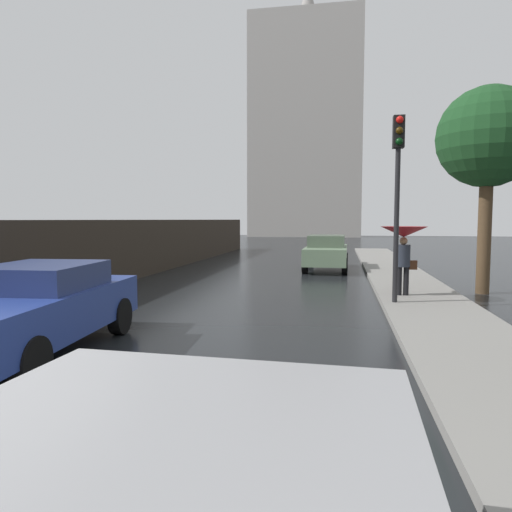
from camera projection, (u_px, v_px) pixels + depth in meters
car_blue_near_kerb at (36, 307)px, 7.34m from camera, size 2.08×4.40×1.42m
car_green_mid_road at (327, 252)px, 19.58m from camera, size 1.83×4.46×1.48m
pedestrian_with_umbrella_near at (404, 239)px, 12.15m from camera, size 1.20×1.20×1.82m
traffic_light at (398, 174)px, 10.97m from camera, size 0.26×0.39×4.44m
street_tree_near at (488, 139)px, 13.05m from camera, size 2.83×2.83×5.88m
distant_tower at (307, 130)px, 59.49m from camera, size 13.72×10.09×32.12m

